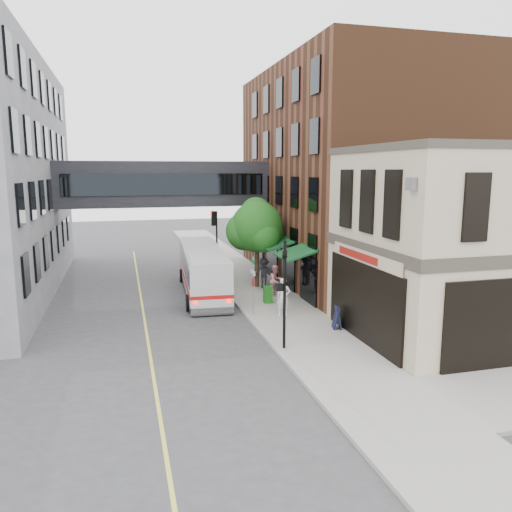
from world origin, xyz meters
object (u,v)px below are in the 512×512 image
pedestrian_c (264,273)px  sandwich_board (337,318)px  pedestrian_b (276,280)px  newspaper_box (268,294)px  pedestrian_a (283,297)px  bus (203,268)px

pedestrian_c → sandwich_board: (1.06, -8.67, -0.43)m
pedestrian_b → sandwich_board: 6.64m
newspaper_box → sandwich_board: sandwich_board is taller
pedestrian_a → pedestrian_c: size_ratio=1.01×
pedestrian_a → pedestrian_c: (0.69, 6.04, -0.01)m
sandwich_board → pedestrian_a: bearing=137.7°
bus → sandwich_board: (4.86, -8.88, -0.88)m
pedestrian_a → sandwich_board: bearing=-41.2°
pedestrian_a → pedestrian_b: bearing=93.6°
pedestrian_c → newspaper_box: pedestrian_c is taller
bus → newspaper_box: bus is taller
newspaper_box → sandwich_board: (1.82, -5.23, 0.05)m
bus → pedestrian_b: 4.57m
pedestrian_a → pedestrian_c: bearing=98.6°
pedestrian_a → sandwich_board: 3.20m
pedestrian_b → newspaper_box: 1.65m
bus → pedestrian_b: bearing=-30.8°
bus → pedestrian_a: (3.10, -6.24, -0.44)m
pedestrian_a → newspaper_box: pedestrian_a is taller
bus → sandwich_board: bearing=-61.3°
pedestrian_c → sandwich_board: size_ratio=1.84×
bus → newspaper_box: (3.04, -3.66, -0.93)m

